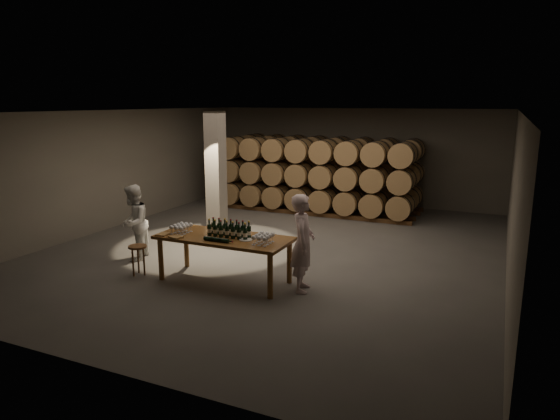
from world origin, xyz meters
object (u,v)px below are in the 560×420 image
at_px(tasting_table, 224,242).
at_px(person_woman, 134,223).
at_px(person_man, 303,243).
at_px(bottle_cluster, 229,231).
at_px(plate, 246,240).
at_px(stool, 138,251).
at_px(notebook_near, 176,237).

distance_m(tasting_table, person_woman, 2.53).
bearing_deg(tasting_table, person_man, 6.61).
relative_size(tasting_table, bottle_cluster, 3.01).
height_order(bottle_cluster, plate, bottle_cluster).
height_order(person_man, person_woman, person_man).
xyz_separation_m(plate, person_woman, (-3.01, 0.44, -0.07)).
bearing_deg(person_man, bottle_cluster, 80.04).
bearing_deg(person_woman, person_man, 64.84).
height_order(tasting_table, person_man, person_man).
height_order(tasting_table, stool, tasting_table).
xyz_separation_m(tasting_table, plate, (0.51, -0.05, 0.11)).
bearing_deg(stool, tasting_table, 12.69).
xyz_separation_m(tasting_table, stool, (-1.77, -0.40, -0.30)).
bearing_deg(plate, person_man, 12.35).
distance_m(bottle_cluster, person_woman, 2.64).
distance_m(bottle_cluster, person_man, 1.46).
distance_m(notebook_near, person_woman, 1.91).
distance_m(bottle_cluster, stool, 1.98).
bearing_deg(stool, notebook_near, -3.04).
relative_size(plate, stool, 0.42).
bearing_deg(bottle_cluster, person_woman, 172.05).
bearing_deg(notebook_near, person_man, 32.40).
bearing_deg(plate, bottle_cluster, 170.00).
height_order(notebook_near, person_woman, person_woman).
relative_size(tasting_table, person_woman, 1.56).
bearing_deg(tasting_table, notebook_near, -150.19).
bearing_deg(stool, plate, 8.72).
bearing_deg(notebook_near, bottle_cluster, 45.36).
distance_m(bottle_cluster, notebook_near, 1.01).
bearing_deg(person_man, stool, 83.71).
bearing_deg(notebook_near, stool, -165.72).
height_order(bottle_cluster, person_woman, person_woman).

